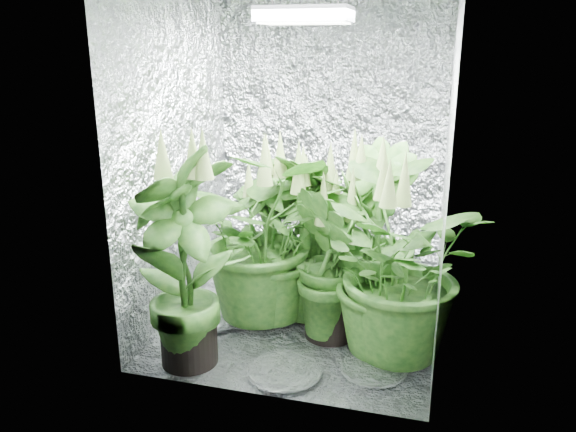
{
  "coord_description": "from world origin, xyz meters",
  "views": [
    {
      "loc": [
        0.74,
        -3.1,
        1.67
      ],
      "look_at": [
        -0.09,
        0.0,
        0.69
      ],
      "focal_mm": 35.0,
      "sensor_mm": 36.0,
      "label": 1
    }
  ],
  "objects_px": {
    "plant_g": "(331,265)",
    "plant_h": "(267,238)",
    "grow_lamp": "(305,15)",
    "plant_e": "(392,267)",
    "circulation_fan": "(408,287)",
    "plant_a": "(265,234)",
    "plant_b": "(303,235)",
    "plant_d": "(310,239)",
    "plant_c": "(371,237)",
    "plant_f": "(184,258)"
  },
  "relations": [
    {
      "from": "plant_e",
      "to": "grow_lamp",
      "type": "bearing_deg",
      "value": 152.91
    },
    {
      "from": "plant_b",
      "to": "circulation_fan",
      "type": "xyz_separation_m",
      "value": [
        0.7,
        0.04,
        -0.32
      ]
    },
    {
      "from": "plant_c",
      "to": "circulation_fan",
      "type": "xyz_separation_m",
      "value": [
        0.23,
        0.28,
        -0.42
      ]
    },
    {
      "from": "plant_d",
      "to": "plant_b",
      "type": "bearing_deg",
      "value": 112.54
    },
    {
      "from": "plant_f",
      "to": "circulation_fan",
      "type": "relative_size",
      "value": 4.05
    },
    {
      "from": "plant_b",
      "to": "plant_e",
      "type": "height_order",
      "value": "plant_e"
    },
    {
      "from": "plant_c",
      "to": "plant_g",
      "type": "xyz_separation_m",
      "value": [
        -0.2,
        -0.24,
        -0.11
      ]
    },
    {
      "from": "grow_lamp",
      "to": "circulation_fan",
      "type": "bearing_deg",
      "value": 32.92
    },
    {
      "from": "plant_a",
      "to": "plant_g",
      "type": "xyz_separation_m",
      "value": [
        0.43,
        -0.11,
        -0.11
      ]
    },
    {
      "from": "grow_lamp",
      "to": "plant_b",
      "type": "relative_size",
      "value": 0.5
    },
    {
      "from": "grow_lamp",
      "to": "plant_f",
      "type": "relative_size",
      "value": 0.38
    },
    {
      "from": "plant_h",
      "to": "circulation_fan",
      "type": "height_order",
      "value": "plant_h"
    },
    {
      "from": "plant_h",
      "to": "plant_f",
      "type": "bearing_deg",
      "value": -102.56
    },
    {
      "from": "plant_g",
      "to": "plant_c",
      "type": "bearing_deg",
      "value": 50.71
    },
    {
      "from": "grow_lamp",
      "to": "plant_c",
      "type": "bearing_deg",
      "value": 17.11
    },
    {
      "from": "plant_e",
      "to": "circulation_fan",
      "type": "bearing_deg",
      "value": 84.66
    },
    {
      "from": "plant_b",
      "to": "circulation_fan",
      "type": "bearing_deg",
      "value": 3.12
    },
    {
      "from": "plant_c",
      "to": "plant_d",
      "type": "distance_m",
      "value": 0.38
    },
    {
      "from": "grow_lamp",
      "to": "plant_h",
      "type": "bearing_deg",
      "value": 141.46
    },
    {
      "from": "plant_e",
      "to": "plant_g",
      "type": "xyz_separation_m",
      "value": [
        -0.36,
        0.17,
        -0.09
      ]
    },
    {
      "from": "plant_g",
      "to": "plant_h",
      "type": "bearing_deg",
      "value": 144.23
    },
    {
      "from": "plant_g",
      "to": "circulation_fan",
      "type": "height_order",
      "value": "plant_g"
    },
    {
      "from": "plant_f",
      "to": "circulation_fan",
      "type": "height_order",
      "value": "plant_f"
    },
    {
      "from": "circulation_fan",
      "to": "plant_f",
      "type": "bearing_deg",
      "value": -161.99
    },
    {
      "from": "plant_f",
      "to": "plant_g",
      "type": "height_order",
      "value": "plant_f"
    },
    {
      "from": "grow_lamp",
      "to": "plant_c",
      "type": "height_order",
      "value": "grow_lamp"
    },
    {
      "from": "plant_e",
      "to": "plant_g",
      "type": "height_order",
      "value": "plant_e"
    },
    {
      "from": "plant_d",
      "to": "plant_g",
      "type": "distance_m",
      "value": 0.3
    },
    {
      "from": "plant_f",
      "to": "plant_e",
      "type": "bearing_deg",
      "value": 17.16
    },
    {
      "from": "plant_c",
      "to": "plant_g",
      "type": "bearing_deg",
      "value": -129.29
    },
    {
      "from": "plant_d",
      "to": "plant_h",
      "type": "bearing_deg",
      "value": 158.5
    },
    {
      "from": "circulation_fan",
      "to": "plant_e",
      "type": "bearing_deg",
      "value": -119.65
    },
    {
      "from": "plant_g",
      "to": "plant_a",
      "type": "bearing_deg",
      "value": 166.01
    },
    {
      "from": "plant_c",
      "to": "plant_h",
      "type": "height_order",
      "value": "plant_c"
    },
    {
      "from": "plant_c",
      "to": "plant_d",
      "type": "xyz_separation_m",
      "value": [
        -0.37,
        -0.01,
        -0.04
      ]
    },
    {
      "from": "plant_b",
      "to": "plant_e",
      "type": "xyz_separation_m",
      "value": [
        0.64,
        -0.65,
        0.09
      ]
    },
    {
      "from": "plant_a",
      "to": "plant_d",
      "type": "bearing_deg",
      "value": 25.76
    },
    {
      "from": "grow_lamp",
      "to": "plant_d",
      "type": "relative_size",
      "value": 0.44
    },
    {
      "from": "plant_c",
      "to": "plant_d",
      "type": "relative_size",
      "value": 1.06
    },
    {
      "from": "plant_f",
      "to": "plant_h",
      "type": "distance_m",
      "value": 0.88
    },
    {
      "from": "plant_d",
      "to": "plant_e",
      "type": "bearing_deg",
      "value": -36.51
    },
    {
      "from": "plant_h",
      "to": "plant_e",
      "type": "bearing_deg",
      "value": -31.43
    },
    {
      "from": "plant_c",
      "to": "plant_a",
      "type": "bearing_deg",
      "value": -168.11
    },
    {
      "from": "plant_a",
      "to": "plant_e",
      "type": "relative_size",
      "value": 1.05
    },
    {
      "from": "grow_lamp",
      "to": "plant_h",
      "type": "distance_m",
      "value": 1.43
    },
    {
      "from": "plant_d",
      "to": "plant_f",
      "type": "relative_size",
      "value": 0.87
    },
    {
      "from": "plant_e",
      "to": "plant_g",
      "type": "bearing_deg",
      "value": 155.29
    },
    {
      "from": "plant_g",
      "to": "circulation_fan",
      "type": "distance_m",
      "value": 0.74
    },
    {
      "from": "plant_d",
      "to": "plant_g",
      "type": "height_order",
      "value": "plant_d"
    },
    {
      "from": "plant_a",
      "to": "plant_g",
      "type": "distance_m",
      "value": 0.46
    }
  ]
}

